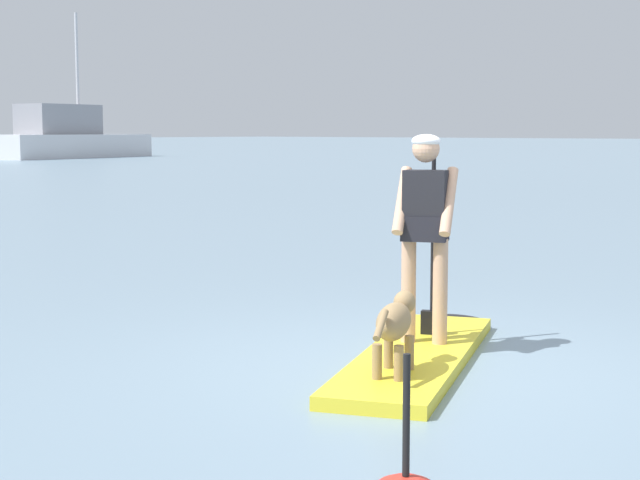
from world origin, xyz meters
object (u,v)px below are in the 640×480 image
Objects in this scene: person_paddler at (425,222)px; dog at (395,322)px; paddleboard at (421,351)px; moored_boat_outer at (68,138)px.

dog is at bearing -155.83° from person_paddler.
moored_boat_outer is (31.66, 51.38, 1.27)m from paddleboard.
person_paddler is 60.26m from moored_boat_outer.
moored_boat_outer is (32.52, 51.77, 0.85)m from dog.
dog is (-0.96, -0.43, -0.62)m from person_paddler.
person_paddler is 0.13× the size of moored_boat_outer.
dog is at bearing -155.83° from paddleboard.
person_paddler reaches higher than paddleboard.
paddleboard is 1.97× the size of person_paddler.
paddleboard is 60.36m from moored_boat_outer.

